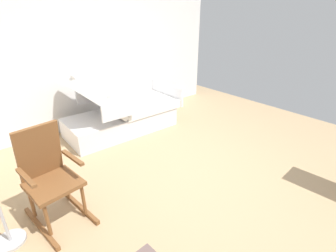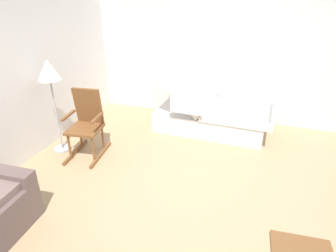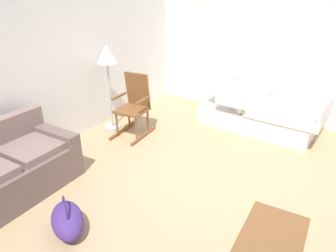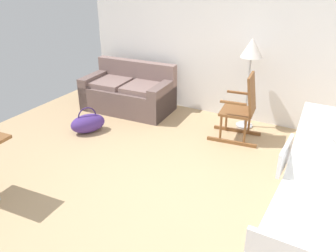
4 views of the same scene
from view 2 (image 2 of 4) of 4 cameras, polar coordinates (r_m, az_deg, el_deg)
ground_plane at (r=3.87m, az=3.11°, el=-13.29°), size 6.50×6.50×0.00m
back_wall at (r=4.53m, az=-29.50°, el=8.58°), size 5.40×0.10×2.70m
side_wall at (r=5.72m, az=10.89°, el=14.40°), size 0.10×5.19×2.70m
hospital_bed at (r=5.37m, az=8.34°, el=2.29°), size 1.06×2.08×1.21m
rocking_chair at (r=4.68m, az=-15.54°, el=0.39°), size 0.81×0.56×1.05m
floor_lamp at (r=4.67m, az=-22.03°, el=8.91°), size 0.34×0.34×1.48m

